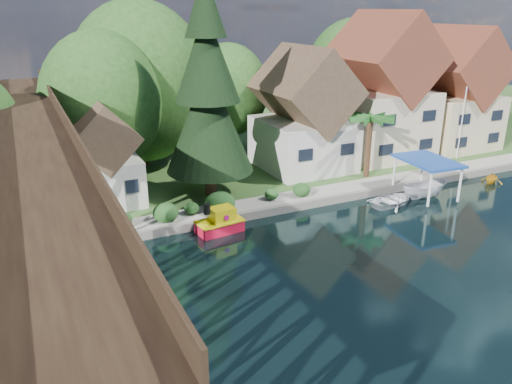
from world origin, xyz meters
TOP-DOWN VIEW (x-y plane):
  - ground at (0.00, 0.00)m, footprint 140.00×140.00m
  - bank at (0.00, 34.00)m, footprint 140.00×52.00m
  - seawall at (4.00, 8.00)m, footprint 60.00×0.40m
  - promenade at (6.00, 9.30)m, footprint 50.00×2.60m
  - trestle_bridge at (-16.00, 5.17)m, footprint 4.12×44.18m
  - house_left at (7.00, 16.00)m, footprint 7.64×8.64m
  - house_center at (16.00, 16.50)m, footprint 8.65×9.18m
  - house_right at (25.00, 16.00)m, footprint 8.15×8.64m
  - shed at (-11.00, 14.50)m, footprint 5.09×5.40m
  - bg_trees at (1.00, 21.25)m, footprint 49.90×13.30m
  - shrubs at (-4.60, 9.26)m, footprint 15.76×2.47m
  - conifer at (-3.27, 12.81)m, footprint 6.74×6.74m
  - palm_tree at (10.74, 11.19)m, footprint 5.29×5.29m
  - flagpole at (22.43, 11.84)m, footprint 1.16×0.18m
  - tugboat at (-4.84, 6.93)m, footprint 3.36×2.11m
  - boat_white_a at (9.34, 5.87)m, footprint 4.68×3.71m
  - boat_canopy at (12.42, 5.79)m, footprint 4.20×5.33m
  - boat_yellow at (20.50, 6.10)m, footprint 2.84×2.71m

SIDE VIEW (x-z plane):
  - ground at x=0.00m, z-range 0.00..0.00m
  - bank at x=0.00m, z-range 0.00..0.50m
  - seawall at x=4.00m, z-range 0.00..0.62m
  - boat_white_a at x=9.34m, z-range 0.00..0.87m
  - promenade at x=6.00m, z-range 0.50..0.56m
  - boat_yellow at x=20.50m, z-range 0.00..1.17m
  - tugboat at x=-4.84m, z-range -0.46..1.84m
  - shrubs at x=-4.60m, z-range 0.38..2.08m
  - boat_canopy at x=12.42m, z-range -0.23..3.03m
  - shed at x=-11.00m, z-range -0.10..7.75m
  - flagpole at x=22.43m, z-range 1.34..8.72m
  - house_left at x=7.00m, z-range -0.37..10.65m
  - trestle_bridge at x=-16.00m, z-range 0.70..10.00m
  - palm_tree at x=10.74m, z-range 2.65..8.42m
  - house_right at x=25.00m, z-range -0.45..12.00m
  - house_center at x=16.00m, z-range -0.53..13.36m
  - bg_trees at x=1.00m, z-range 2.00..12.57m
  - conifer at x=-3.27m, z-range 0.19..16.79m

